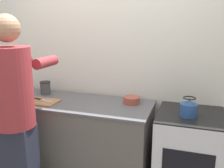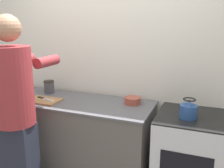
# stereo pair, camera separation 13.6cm
# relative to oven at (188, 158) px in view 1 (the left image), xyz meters

# --- Properties ---
(wall_back) EXTENTS (8.00, 0.05, 2.60)m
(wall_back) POSITION_rel_oven_xyz_m (-0.92, 0.38, 0.85)
(wall_back) COLOR silver
(wall_back) RESTS_ON ground_plane
(counter) EXTENTS (1.78, 0.65, 0.91)m
(counter) POSITION_rel_oven_xyz_m (-1.25, 0.00, -0.00)
(counter) COLOR #5B5651
(counter) RESTS_ON ground_plane
(oven) EXTENTS (0.60, 0.63, 0.91)m
(oven) POSITION_rel_oven_xyz_m (0.00, 0.00, 0.00)
(oven) COLOR silver
(oven) RESTS_ON ground_plane
(person) EXTENTS (0.40, 0.63, 1.79)m
(person) POSITION_rel_oven_xyz_m (-1.47, -0.57, 0.52)
(person) COLOR #252838
(person) RESTS_ON ground_plane
(cutting_board) EXTENTS (0.36, 0.24, 0.02)m
(cutting_board) POSITION_rel_oven_xyz_m (-1.51, -0.13, 0.46)
(cutting_board) COLOR #A87A4C
(cutting_board) RESTS_ON counter
(knife) EXTENTS (0.25, 0.10, 0.01)m
(knife) POSITION_rel_oven_xyz_m (-1.51, -0.11, 0.47)
(knife) COLOR silver
(knife) RESTS_ON cutting_board
(kettle) EXTENTS (0.15, 0.15, 0.18)m
(kettle) POSITION_rel_oven_xyz_m (-0.03, -0.07, 0.53)
(kettle) COLOR #284C8C
(kettle) RESTS_ON oven
(bowl_prep) EXTENTS (0.17, 0.17, 0.09)m
(bowl_prep) POSITION_rel_oven_xyz_m (-1.97, -0.02, 0.50)
(bowl_prep) COLOR silver
(bowl_prep) RESTS_ON counter
(bowl_mixing) EXTENTS (0.17, 0.17, 0.07)m
(bowl_mixing) POSITION_rel_oven_xyz_m (-0.60, 0.14, 0.49)
(bowl_mixing) COLOR #9E4738
(bowl_mixing) RESTS_ON counter
(canister_jar) EXTENTS (0.12, 0.12, 0.15)m
(canister_jar) POSITION_rel_oven_xyz_m (-1.64, 0.16, 0.53)
(canister_jar) COLOR #4C4C51
(canister_jar) RESTS_ON counter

